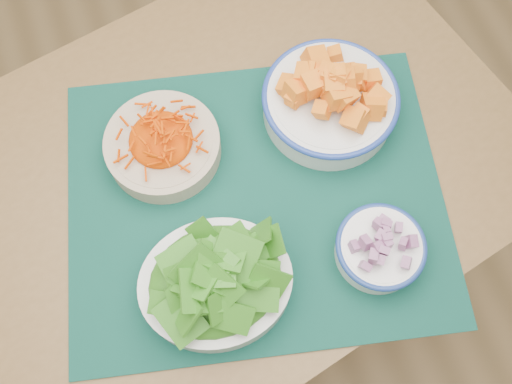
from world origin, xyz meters
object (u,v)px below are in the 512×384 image
(placemat, at_px, (256,199))
(squash_bowl, at_px, (331,98))
(lettuce_bowl, at_px, (215,280))
(onion_bowl, at_px, (380,248))
(table, at_px, (209,201))
(carrot_bowl, at_px, (162,143))

(placemat, height_order, squash_bowl, squash_bowl)
(lettuce_bowl, height_order, onion_bowl, lettuce_bowl)
(table, bearing_deg, lettuce_bowl, -113.92)
(onion_bowl, bearing_deg, table, 134.45)
(squash_bowl, relative_size, onion_bowl, 1.49)
(lettuce_bowl, distance_m, onion_bowl, 0.25)
(table, xyz_separation_m, squash_bowl, (0.23, 0.04, 0.17))
(placemat, height_order, carrot_bowl, carrot_bowl)
(carrot_bowl, xyz_separation_m, lettuce_bowl, (0.01, -0.24, 0.02))
(squash_bowl, xyz_separation_m, lettuce_bowl, (-0.27, -0.22, 0.00))
(table, xyz_separation_m, lettuce_bowl, (-0.04, -0.18, 0.17))
(onion_bowl, bearing_deg, carrot_bowl, 132.94)
(table, relative_size, carrot_bowl, 5.01)
(table, height_order, onion_bowl, onion_bowl)
(lettuce_bowl, xyz_separation_m, onion_bowl, (0.25, -0.03, -0.02))
(carrot_bowl, distance_m, onion_bowl, 0.38)
(table, height_order, lettuce_bowl, lettuce_bowl)
(carrot_bowl, bearing_deg, lettuce_bowl, -87.67)
(placemat, relative_size, squash_bowl, 2.44)
(placemat, bearing_deg, carrot_bowl, 144.12)
(squash_bowl, bearing_deg, carrot_bowl, 175.54)
(table, distance_m, placemat, 0.15)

